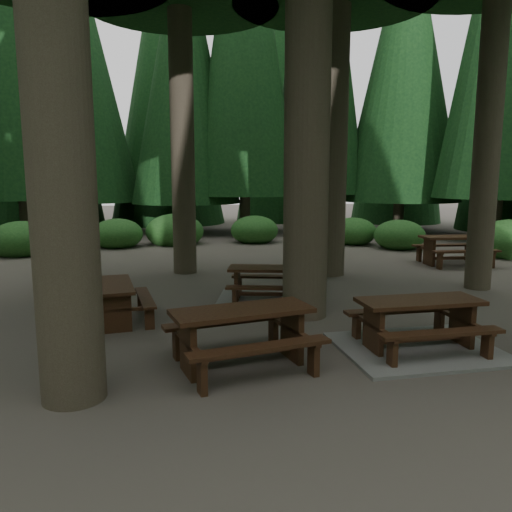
{
  "coord_description": "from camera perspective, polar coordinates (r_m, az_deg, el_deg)",
  "views": [
    {
      "loc": [
        -1.39,
        -8.95,
        2.65
      ],
      "look_at": [
        -0.07,
        0.75,
        1.1
      ],
      "focal_mm": 35.0,
      "sensor_mm": 36.0,
      "label": 1
    }
  ],
  "objects": [
    {
      "name": "shrub_ring",
      "position": [
        10.18,
        4.32,
        -3.8
      ],
      "size": [
        23.86,
        24.64,
        1.49
      ],
      "color": "#21591E",
      "rests_on": "ground"
    },
    {
      "name": "picnic_table_d",
      "position": [
        16.38,
        21.77,
        1.1
      ],
      "size": [
        2.05,
        1.67,
        0.88
      ],
      "rotation": [
        0.0,
        0.0,
        -0.01
      ],
      "color": "black",
      "rests_on": "ground"
    },
    {
      "name": "picnic_table_b",
      "position": [
        9.55,
        -15.92,
        -4.48
      ],
      "size": [
        1.64,
        1.9,
        0.73
      ],
      "rotation": [
        0.0,
        0.0,
        1.76
      ],
      "color": "black",
      "rests_on": "ground"
    },
    {
      "name": "picnic_table_c",
      "position": [
        10.69,
        1.6,
        -3.95
      ],
      "size": [
        2.56,
        2.26,
        0.76
      ],
      "rotation": [
        0.0,
        0.0,
        -0.2
      ],
      "color": "gray",
      "rests_on": "ground"
    },
    {
      "name": "picnic_table_e",
      "position": [
        7.04,
        -1.59,
        -8.27
      ],
      "size": [
        2.29,
        2.02,
        0.84
      ],
      "rotation": [
        0.0,
        0.0,
        0.26
      ],
      "color": "black",
      "rests_on": "ground"
    },
    {
      "name": "picnic_table_a",
      "position": [
        8.16,
        18.05,
        -8.34
      ],
      "size": [
        2.52,
        2.14,
        0.81
      ],
      "rotation": [
        0.0,
        0.0,
        0.07
      ],
      "color": "gray",
      "rests_on": "ground"
    },
    {
      "name": "ground",
      "position": [
        9.44,
        1.03,
        -7.31
      ],
      "size": [
        80.0,
        80.0,
        0.0
      ],
      "primitive_type": "plane",
      "color": "#504A41",
      "rests_on": "ground"
    }
  ]
}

